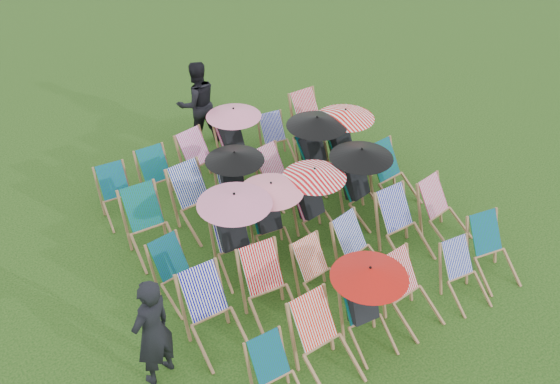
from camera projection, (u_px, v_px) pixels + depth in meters
ground at (298, 242)px, 10.10m from camera, size 100.00×100.00×0.00m
deckchair_0 at (279, 379)px, 7.42m from camera, size 0.58×0.79×0.83m
deckchair_1 at (327, 343)px, 7.76m from camera, size 0.69×0.94×1.00m
deckchair_2 at (368, 305)px, 8.10m from camera, size 1.01×1.07×1.20m
deckchair_3 at (412, 292)px, 8.52m from camera, size 0.68×0.90×0.93m
deckchair_4 at (466, 275)px, 8.88m from camera, size 0.63×0.82×0.82m
deckchair_5 at (494, 251)px, 9.23m from camera, size 0.74×0.93×0.90m
deckchair_6 at (214, 315)px, 8.14m from camera, size 0.68×0.94×1.01m
deckchair_7 at (271, 290)px, 8.52m from camera, size 0.75×0.98×1.00m
deckchair_8 at (321, 274)px, 8.88m from camera, size 0.63×0.83×0.85m
deckchair_9 at (362, 250)px, 9.26m from camera, size 0.74×0.92×0.90m
deckchair_10 at (405, 226)px, 9.64m from camera, size 0.65×0.91×0.99m
deckchair_11 at (445, 211)px, 10.01m from camera, size 0.74×0.93×0.92m
deckchair_12 at (179, 274)px, 8.86m from camera, size 0.67×0.87×0.87m
deckchair_13 at (236, 232)px, 9.21m from camera, size 1.11×1.18×1.32m
deckchair_14 at (271, 217)px, 9.62m from camera, size 1.01×1.07×1.19m
deckchair_15 at (316, 202)px, 9.93m from camera, size 1.01×1.09×1.20m
deckchair_16 at (362, 182)px, 10.33m from camera, size 1.05×1.14×1.25m
deckchair_17 at (395, 175)px, 10.80m from camera, size 0.72×0.95×0.98m
deckchair_18 at (150, 226)px, 9.64m from camera, size 0.72×0.97×1.01m
deckchair_19 at (199, 201)px, 10.16m from camera, size 0.76×1.00×1.02m
deckchair_20 at (236, 183)px, 10.38m from camera, size 0.99×1.05×1.17m
deckchair_21 at (279, 176)px, 10.85m from camera, size 0.70×0.90×0.89m
deckchair_22 at (318, 150)px, 11.13m from camera, size 1.08×1.18×1.29m
deckchair_23 at (346, 141)px, 11.39m from camera, size 1.06×1.15×1.26m
deckchair_24 at (118, 196)px, 10.42m from camera, size 0.64×0.84×0.86m
deckchair_25 at (161, 179)px, 10.77m from camera, size 0.61×0.84×0.90m
deckchair_26 at (204, 162)px, 11.18m from camera, size 0.79×0.98×0.95m
deckchair_27 at (236, 138)px, 11.53m from camera, size 1.02×1.09×1.20m
deckchair_28 at (277, 140)px, 11.92m from camera, size 0.65×0.83×0.83m
deckchair_29 at (314, 121)px, 12.34m from camera, size 0.67×0.93×1.00m
person_left at (153, 332)px, 7.51m from camera, size 0.68×0.57×1.60m
person_rear at (197, 103)px, 12.18m from camera, size 0.89×0.72×1.72m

